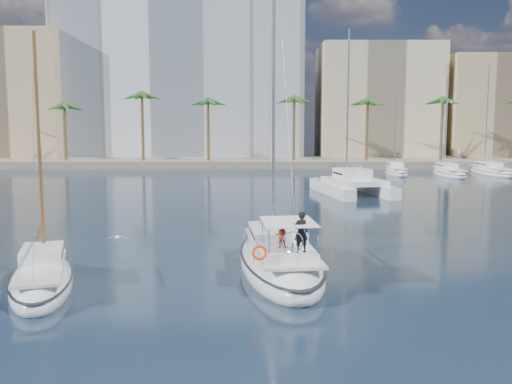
{
  "coord_description": "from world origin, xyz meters",
  "views": [
    {
      "loc": [
        0.75,
        -29.87,
        7.27
      ],
      "look_at": [
        0.84,
        1.5,
        3.32
      ],
      "focal_mm": 40.0,
      "sensor_mm": 36.0,
      "label": 1
    }
  ],
  "objects": [
    {
      "name": "palm_centre",
      "position": [
        0.0,
        57.0,
        10.28
      ],
      "size": [
        3.6,
        3.6,
        12.3
      ],
      "color": "brown",
      "rests_on": "ground"
    },
    {
      "name": "building_tan_left",
      "position": [
        -42.0,
        69.0,
        11.0
      ],
      "size": [
        22.0,
        14.0,
        22.0
      ],
      "primitive_type": "cube",
      "color": "tan",
      "rests_on": "ground"
    },
    {
      "name": "building_modern",
      "position": [
        -12.0,
        73.0,
        14.0
      ],
      "size": [
        42.0,
        16.0,
        28.0
      ],
      "primitive_type": "cube",
      "color": "white",
      "rests_on": "ground"
    },
    {
      "name": "moored_yacht_c",
      "position": [
        33.0,
        47.0,
        0.0
      ],
      "size": [
        3.98,
        12.33,
        15.54
      ],
      "primitive_type": null,
      "rotation": [
        0.0,
        0.0,
        0.03
      ],
      "color": "white",
      "rests_on": "ground"
    },
    {
      "name": "small_sloop",
      "position": [
        -8.49,
        -5.76,
        0.43
      ],
      "size": [
        4.78,
        8.65,
        11.86
      ],
      "rotation": [
        0.0,
        0.0,
        0.28
      ],
      "color": "white",
      "rests_on": "ground"
    },
    {
      "name": "catamaran",
      "position": [
        10.52,
        26.46,
        1.12
      ],
      "size": [
        7.47,
        11.91,
        16.29
      ],
      "rotation": [
        0.0,
        0.0,
        0.18
      ],
      "color": "white",
      "rests_on": "ground"
    },
    {
      "name": "quay",
      "position": [
        0.0,
        61.0,
        0.6
      ],
      "size": [
        120.0,
        14.0,
        1.2
      ],
      "primitive_type": "cube",
      "color": "gray",
      "rests_on": "ground"
    },
    {
      "name": "palm_right",
      "position": [
        34.0,
        57.0,
        10.28
      ],
      "size": [
        3.6,
        3.6,
        12.3
      ],
      "color": "brown",
      "rests_on": "ground"
    },
    {
      "name": "moored_yacht_a",
      "position": [
        20.0,
        47.0,
        0.0
      ],
      "size": [
        3.37,
        9.52,
        11.9
      ],
      "primitive_type": null,
      "rotation": [
        0.0,
        0.0,
        -0.07
      ],
      "color": "white",
      "rests_on": "ground"
    },
    {
      "name": "main_sloop",
      "position": [
        1.99,
        -2.87,
        0.54
      ],
      "size": [
        4.93,
        12.18,
        17.61
      ],
      "rotation": [
        0.0,
        0.0,
        0.1
      ],
      "color": "white",
      "rests_on": "ground"
    },
    {
      "name": "building_beige",
      "position": [
        22.0,
        70.0,
        10.0
      ],
      "size": [
        20.0,
        14.0,
        20.0
      ],
      "primitive_type": "cube",
      "color": "beige",
      "rests_on": "ground"
    },
    {
      "name": "palm_left",
      "position": [
        -34.0,
        57.0,
        10.28
      ],
      "size": [
        3.6,
        3.6,
        12.3
      ],
      "color": "brown",
      "rests_on": "ground"
    },
    {
      "name": "seagull",
      "position": [
        -6.97,
        1.7,
        0.72
      ],
      "size": [
        1.2,
        0.52,
        0.22
      ],
      "color": "silver",
      "rests_on": "ground"
    },
    {
      "name": "building_tan_right",
      "position": [
        42.0,
        68.0,
        9.0
      ],
      "size": [
        18.0,
        12.0,
        18.0
      ],
      "primitive_type": "cube",
      "color": "tan",
      "rests_on": "ground"
    },
    {
      "name": "ground",
      "position": [
        0.0,
        0.0,
        0.0
      ],
      "size": [
        160.0,
        160.0,
        0.0
      ],
      "primitive_type": "plane",
      "color": "black",
      "rests_on": "ground"
    },
    {
      "name": "moored_yacht_b",
      "position": [
        26.5,
        45.0,
        0.0
      ],
      "size": [
        3.32,
        10.83,
        13.72
      ],
      "primitive_type": null,
      "rotation": [
        0.0,
        0.0,
        -0.02
      ],
      "color": "white",
      "rests_on": "ground"
    }
  ]
}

